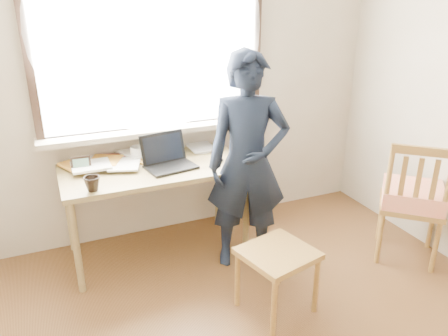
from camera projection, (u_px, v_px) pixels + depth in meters
name	position (u px, v px, depth m)	size (l,w,h in m)	color
room_shell	(299.00, 71.00, 1.84)	(3.52, 4.02, 2.61)	#B7AB93
desk	(155.00, 176.00, 3.31)	(1.37, 0.68, 0.73)	olive
laptop	(168.00, 159.00, 3.27)	(0.40, 0.34, 0.24)	black
mug_white	(138.00, 153.00, 3.42)	(0.13, 0.13, 0.10)	white
mug_dark	(92.00, 184.00, 2.86)	(0.11, 0.11, 0.10)	black
mouse	(218.00, 160.00, 3.37)	(0.08, 0.06, 0.03)	black
desk_clutter	(141.00, 159.00, 3.36)	(0.79, 0.53, 0.04)	white
book_a	(84.00, 163.00, 3.32)	(0.18, 0.24, 0.02)	white
book_b	(190.00, 149.00, 3.63)	(0.20, 0.27, 0.02)	white
picture_frame	(81.00, 165.00, 3.16)	(0.14, 0.02, 0.11)	black
work_chair	(277.00, 260.00, 2.77)	(0.51, 0.50, 0.44)	olive
side_chair	(412.00, 198.00, 3.30)	(0.62, 0.62, 0.97)	olive
person	(248.00, 163.00, 3.14)	(0.59, 0.38, 1.61)	black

